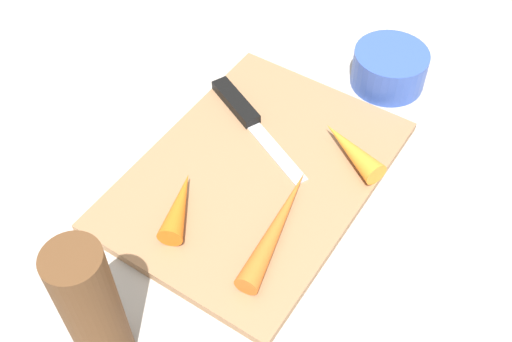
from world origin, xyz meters
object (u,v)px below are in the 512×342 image
(carrot_medium, at_px, (351,149))
(small_bowl, at_px, (389,68))
(pepper_grinder, at_px, (89,308))
(carrot_shortest, at_px, (179,205))
(cutting_board, at_px, (256,174))
(carrot_longest, at_px, (277,226))
(knife, at_px, (241,108))

(carrot_medium, height_order, small_bowl, small_bowl)
(carrot_medium, height_order, pepper_grinder, pepper_grinder)
(carrot_shortest, distance_m, pepper_grinder, 0.18)
(cutting_board, xyz_separation_m, small_bowl, (-0.24, 0.06, 0.02))
(carrot_longest, xyz_separation_m, small_bowl, (-0.31, -0.01, 0.00))
(carrot_medium, relative_size, carrot_shortest, 1.07)
(carrot_shortest, bearing_deg, small_bowl, -40.02)
(carrot_longest, height_order, pepper_grinder, pepper_grinder)
(carrot_medium, xyz_separation_m, pepper_grinder, (0.35, -0.09, 0.06))
(carrot_longest, relative_size, small_bowl, 1.65)
(knife, bearing_deg, cutting_board, -20.66)
(carrot_medium, distance_m, small_bowl, 0.16)
(carrot_longest, bearing_deg, cutting_board, 38.45)
(small_bowl, bearing_deg, knife, -37.85)
(carrot_longest, bearing_deg, carrot_medium, -15.66)
(carrot_shortest, xyz_separation_m, pepper_grinder, (0.17, 0.03, 0.06))
(small_bowl, height_order, pepper_grinder, pepper_grinder)
(knife, relative_size, carrot_longest, 1.13)
(knife, distance_m, small_bowl, 0.21)
(carrot_medium, bearing_deg, carrot_longest, 107.97)
(carrot_medium, distance_m, carrot_shortest, 0.22)
(knife, height_order, carrot_longest, carrot_longest)
(small_bowl, bearing_deg, carrot_shortest, -15.80)
(cutting_board, xyz_separation_m, carrot_longest, (0.06, 0.07, 0.02))
(cutting_board, xyz_separation_m, pepper_grinder, (0.27, -0.00, 0.08))
(carrot_longest, bearing_deg, small_bowl, -7.44)
(carrot_longest, distance_m, carrot_medium, 0.14)
(cutting_board, relative_size, pepper_grinder, 2.09)
(small_bowl, bearing_deg, cutting_board, -13.61)
(cutting_board, bearing_deg, pepper_grinder, -0.82)
(carrot_longest, bearing_deg, pepper_grinder, 151.28)
(carrot_shortest, bearing_deg, carrot_medium, -58.42)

